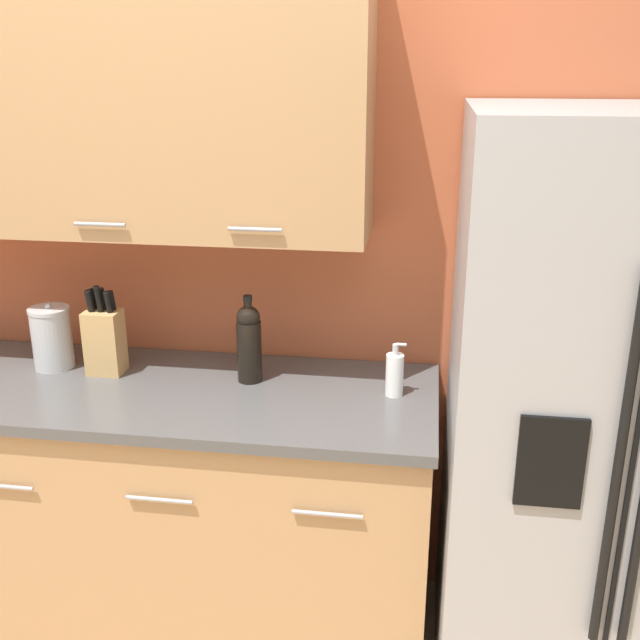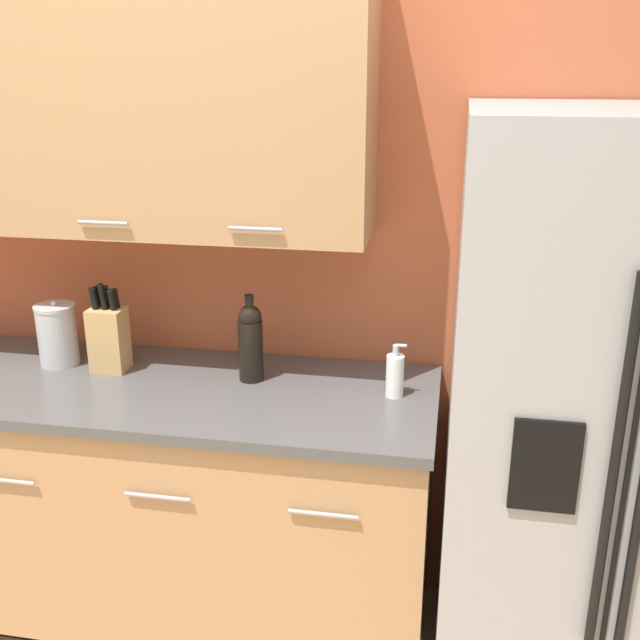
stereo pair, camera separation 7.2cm
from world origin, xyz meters
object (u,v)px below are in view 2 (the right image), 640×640
at_px(wine_bottle, 251,341).
at_px(steel_canister, 57,335).
at_px(refrigerator, 596,432).
at_px(soap_dispenser, 395,375).
at_px(knife_block, 109,337).

relative_size(wine_bottle, steel_canister, 1.27).
xyz_separation_m(refrigerator, soap_dispenser, (-0.59, 0.11, 0.08)).
relative_size(knife_block, steel_canister, 1.36).
height_order(refrigerator, steel_canister, refrigerator).
xyz_separation_m(refrigerator, steel_canister, (-1.74, 0.17, 0.12)).
bearing_deg(knife_block, refrigerator, -5.51).
height_order(knife_block, steel_canister, knife_block).
xyz_separation_m(soap_dispenser, steel_canister, (-1.15, 0.05, 0.04)).
relative_size(refrigerator, wine_bottle, 6.17).
relative_size(knife_block, soap_dispenser, 1.77).
distance_m(refrigerator, wine_bottle, 1.08).
xyz_separation_m(wine_bottle, soap_dispenser, (0.47, -0.04, -0.06)).
distance_m(refrigerator, soap_dispenser, 0.60).
bearing_deg(knife_block, steel_canister, 174.83).
relative_size(refrigerator, soap_dispenser, 10.25).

